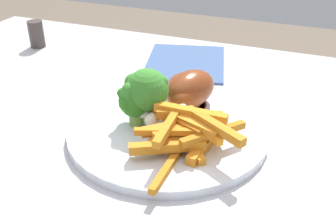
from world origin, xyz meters
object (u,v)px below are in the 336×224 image
at_px(dining_table, 160,217).
at_px(carrot_fries_pile, 187,130).
at_px(dinner_plate, 168,129).
at_px(broccoli_floret_middle, 135,100).
at_px(broccoli_floret_front, 145,90).
at_px(chicken_drumstick_near, 186,90).
at_px(pepper_shaker, 36,34).
at_px(chicken_drumstick_extra, 182,92).
at_px(chicken_drumstick_far, 186,94).

xyz_separation_m(dining_table, carrot_fries_pile, (0.03, 0.02, 0.13)).
bearing_deg(dinner_plate, broccoli_floret_middle, -165.29).
xyz_separation_m(broccoli_floret_middle, carrot_fries_pile, (0.08, -0.03, -0.01)).
distance_m(broccoli_floret_front, chicken_drumstick_near, 0.08).
bearing_deg(broccoli_floret_front, carrot_fries_pile, -25.52).
relative_size(dinner_plate, broccoli_floret_middle, 4.60).
relative_size(dining_table, pepper_shaker, 21.38).
xyz_separation_m(broccoli_floret_front, pepper_shaker, (-0.34, 0.21, -0.03)).
bearing_deg(carrot_fries_pile, dining_table, -151.62).
relative_size(carrot_fries_pile, chicken_drumstick_extra, 1.20).
relative_size(chicken_drumstick_near, chicken_drumstick_extra, 1.11).
distance_m(chicken_drumstick_near, chicken_drumstick_far, 0.01).
relative_size(dining_table, broccoli_floret_front, 14.79).
distance_m(broccoli_floret_middle, chicken_drumstick_far, 0.08).
height_order(chicken_drumstick_far, chicken_drumstick_extra, chicken_drumstick_far).
relative_size(broccoli_floret_front, carrot_fries_pile, 0.53).
relative_size(broccoli_floret_front, chicken_drumstick_far, 0.54).
height_order(broccoli_floret_middle, chicken_drumstick_extra, broccoli_floret_middle).
xyz_separation_m(dining_table, dinner_plate, (-0.01, 0.05, 0.11)).
height_order(dining_table, chicken_drumstick_far, chicken_drumstick_far).
xyz_separation_m(chicken_drumstick_near, chicken_drumstick_far, (0.00, -0.00, -0.00)).
distance_m(broccoli_floret_middle, chicken_drumstick_near, 0.08).
relative_size(dinner_plate, carrot_fries_pile, 1.81).
bearing_deg(pepper_shaker, chicken_drumstick_far, -22.16).
distance_m(dining_table, carrot_fries_pile, 0.14).
height_order(broccoli_floret_front, chicken_drumstick_extra, broccoli_floret_front).
height_order(carrot_fries_pile, pepper_shaker, carrot_fries_pile).
bearing_deg(dinner_plate, chicken_drumstick_far, 84.12).
relative_size(broccoli_floret_front, pepper_shaker, 1.45).
relative_size(dinner_plate, chicken_drumstick_extra, 2.17).
relative_size(chicken_drumstick_extra, pepper_shaker, 2.29).
bearing_deg(carrot_fries_pile, pepper_shaker, 148.95).
bearing_deg(chicken_drumstick_near, chicken_drumstick_far, -62.50).
distance_m(dinner_plate, chicken_drumstick_near, 0.07).
height_order(broccoli_floret_front, chicken_drumstick_near, broccoli_floret_front).
bearing_deg(broccoli_floret_front, chicken_drumstick_near, 62.46).
height_order(broccoli_floret_front, chicken_drumstick_far, broccoli_floret_front).
height_order(broccoli_floret_front, pepper_shaker, broccoli_floret_front).
bearing_deg(chicken_drumstick_extra, chicken_drumstick_far, -35.05).
bearing_deg(chicken_drumstick_far, pepper_shaker, 157.84).
bearing_deg(dining_table, carrot_fries_pile, 28.38).
distance_m(broccoli_floret_middle, carrot_fries_pile, 0.08).
distance_m(chicken_drumstick_far, pepper_shaker, 0.40).
bearing_deg(chicken_drumstick_extra, broccoli_floret_middle, -118.40).
xyz_separation_m(dining_table, chicken_drumstick_extra, (-0.01, 0.11, 0.13)).
xyz_separation_m(dining_table, broccoli_floret_middle, (-0.05, 0.04, 0.15)).
bearing_deg(chicken_drumstick_near, dinner_plate, -93.16).
distance_m(dinner_plate, chicken_drumstick_extra, 0.07).
relative_size(broccoli_floret_middle, chicken_drumstick_extra, 0.47).
distance_m(dining_table, broccoli_floret_front, 0.17).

